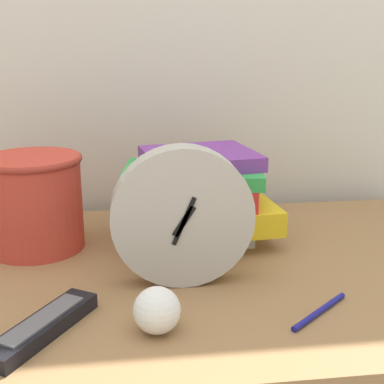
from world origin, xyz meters
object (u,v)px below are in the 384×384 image
tv_remote (43,327)px  basket (34,200)px  book_stack (200,196)px  pen (320,311)px  crumpled_paper_ball (159,310)px  desk_clock (182,217)px

tv_remote → basket: bearing=99.3°
book_stack → basket: bearing=-179.4°
book_stack → pen: book_stack is taller
book_stack → crumpled_paper_ball: size_ratio=4.66×
book_stack → pen: (0.12, -0.29, -0.08)m
desk_clock → book_stack: size_ratio=0.75×
desk_clock → pen: bearing=-34.7°
book_stack → crumpled_paper_ball: (-0.10, -0.31, -0.05)m
pen → basket: bearing=144.7°
desk_clock → tv_remote: size_ratio=1.23×
tv_remote → pen: bearing=0.7°
basket → tv_remote: (0.05, -0.29, -0.08)m
basket → crumpled_paper_ball: 0.37m
basket → desk_clock: bearing=-35.7°
book_stack → tv_remote: bearing=-128.9°
crumpled_paper_ball → pen: 0.22m
tv_remote → crumpled_paper_ball: bearing=-4.6°
desk_clock → tv_remote: bearing=-147.0°
book_stack → tv_remote: 0.39m
desk_clock → book_stack: (0.05, 0.17, -0.02)m
tv_remote → crumpled_paper_ball: 0.15m
tv_remote → desk_clock: bearing=33.0°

